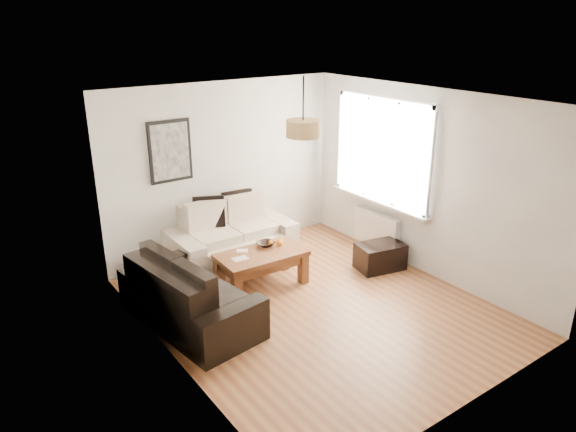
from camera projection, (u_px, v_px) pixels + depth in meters
floor at (316, 307)px, 6.75m from camera, size 4.50×4.50×0.00m
ceiling at (320, 99)px, 5.83m from camera, size 3.80×4.50×0.00m
wall_back at (224, 169)px, 8.00m from camera, size 3.80×0.04×2.60m
wall_front at (481, 283)px, 4.58m from camera, size 3.80×0.04×2.60m
wall_left at (167, 249)px, 5.25m from camera, size 0.04×4.50×2.60m
wall_right at (425, 183)px, 7.33m from camera, size 0.04×4.50×2.60m
window_bay at (383, 151)px, 7.81m from camera, size 0.14×1.90×1.60m
radiator at (376, 229)px, 8.21m from camera, size 0.10×0.90×0.52m
poster at (170, 151)px, 7.37m from camera, size 0.62×0.04×0.87m
pendant_shade at (303, 129)px, 6.19m from camera, size 0.40×0.40×0.20m
loveseat_cream at (231, 234)px, 7.84m from camera, size 1.80×0.99×0.89m
sofa_leather at (190, 292)px, 6.29m from camera, size 1.15×1.95×0.80m
coffee_table at (262, 269)px, 7.22m from camera, size 1.21×0.69×0.48m
ottoman at (380, 256)px, 7.72m from camera, size 0.74×0.56×0.38m
cushion_left at (209, 212)px, 7.76m from camera, size 0.47×0.32×0.45m
cushion_right at (238, 205)px, 8.03m from camera, size 0.46×0.18×0.45m
fruit_bowl at (266, 244)px, 7.34m from camera, size 0.24×0.24×0.06m
orange_a at (280, 243)px, 7.35m from camera, size 0.10×0.10×0.10m
orange_b at (278, 242)px, 7.36m from camera, size 0.07×0.07×0.06m
orange_c at (271, 243)px, 7.35m from camera, size 0.07×0.07×0.07m
papers at (240, 259)px, 6.95m from camera, size 0.21×0.15×0.01m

